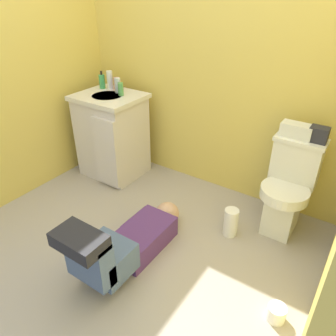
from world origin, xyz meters
name	(u,v)px	position (x,y,z in m)	size (l,w,h in m)	color
ground_plane	(141,238)	(0.00, 0.00, -0.02)	(3.02, 3.00, 0.04)	#A1978A
wall_back	(213,55)	(0.00, 1.04, 1.20)	(2.68, 0.08, 2.40)	#DBC053
wall_left	(5,58)	(-1.30, 0.00, 1.20)	(0.08, 2.00, 2.40)	#DBC053
toilet	(288,188)	(0.86, 0.74, 0.37)	(0.36, 0.46, 0.75)	silver
vanity_cabinet	(112,135)	(-0.83, 0.63, 0.42)	(0.60, 0.53, 0.82)	silver
faucet	(118,86)	(-0.83, 0.78, 0.87)	(0.02, 0.02, 0.10)	silver
person_plumber	(125,242)	(0.07, -0.26, 0.18)	(0.39, 1.06, 0.52)	#512D6B
tissue_box	(297,130)	(0.81, 0.83, 0.80)	(0.22, 0.11, 0.10)	silver
toiletry_bag	(319,135)	(0.96, 0.83, 0.81)	(0.12, 0.09, 0.11)	#26262D
soap_dispenser	(102,81)	(-1.02, 0.76, 0.89)	(0.06, 0.06, 0.17)	#3B9954
bottle_white	(110,80)	(-0.94, 0.78, 0.91)	(0.06, 0.06, 0.17)	silver
bottle_pink	(117,84)	(-0.87, 0.80, 0.88)	(0.05, 0.05, 0.12)	pink
bottle_clear	(118,85)	(-0.81, 0.74, 0.89)	(0.05, 0.05, 0.13)	silver
bottle_green	(121,89)	(-0.72, 0.69, 0.88)	(0.05, 0.05, 0.12)	#4D964B
paper_towel_roll	(231,222)	(0.56, 0.42, 0.12)	(0.11, 0.11, 0.23)	white
toilet_paper_roll	(276,313)	(1.10, -0.11, 0.05)	(0.11, 0.11, 0.10)	white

